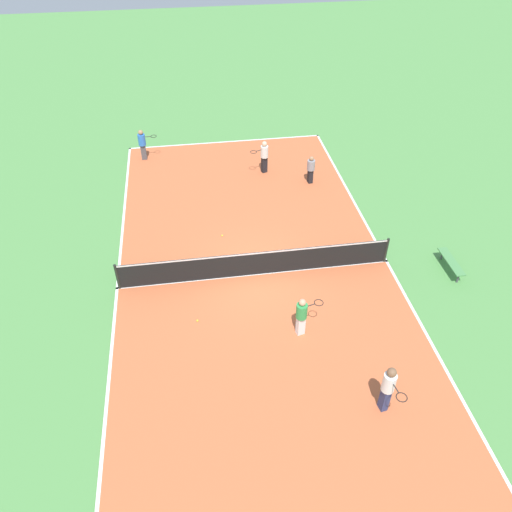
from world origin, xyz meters
TOP-DOWN VIEW (x-y plane):
  - ground_plane at (0.00, 0.00)m, footprint 80.00×80.00m
  - court_surface at (0.00, 0.00)m, footprint 10.26×21.77m
  - tennis_net at (0.00, 0.00)m, footprint 10.06×0.10m
  - bench at (-7.23, 0.85)m, footprint 0.36×1.64m
  - player_near_white at (-2.69, 6.20)m, footprint 0.47×0.97m
  - player_near_blue at (4.27, -9.57)m, footprint 0.94×0.37m
  - player_far_green at (-1.00, 3.08)m, footprint 0.99×0.56m
  - player_far_white at (-1.52, -7.38)m, footprint 0.99×0.65m
  - player_baseline_gray at (-3.51, -6.09)m, footprint 0.41×0.41m
  - tennis_ball_right_alley at (2.31, 2.06)m, footprint 0.07×0.07m
  - tennis_ball_left_sideline at (1.02, -2.52)m, footprint 0.07×0.07m

SIDE VIEW (x-z plane):
  - ground_plane at x=0.00m, z-range 0.00..0.00m
  - court_surface at x=0.00m, z-range 0.00..0.02m
  - tennis_ball_right_alley at x=2.31m, z-range 0.02..0.09m
  - tennis_ball_left_sideline at x=1.02m, z-range 0.02..0.09m
  - bench at x=-7.23m, z-range 0.16..0.61m
  - tennis_net at x=0.00m, z-range 0.03..1.12m
  - player_baseline_gray at x=-3.51m, z-range 0.10..1.46m
  - player_far_green at x=-1.00m, z-range 0.13..1.64m
  - player_near_blue at x=4.27m, z-range 0.13..1.71m
  - player_far_white at x=-1.52m, z-range 0.14..1.75m
  - player_near_white at x=-2.69m, z-range 0.16..1.90m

